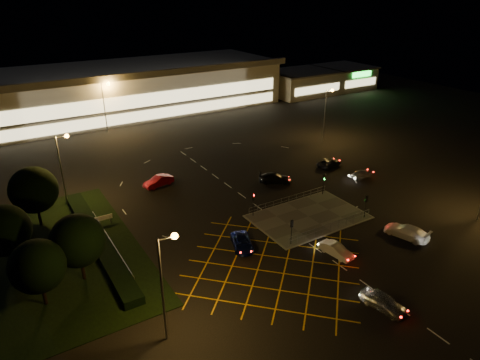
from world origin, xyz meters
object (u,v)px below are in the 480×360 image
car_east_grey (329,163)px  car_approach_white (407,231)px  signal_sw (292,227)px  signal_ne (324,180)px  signal_se (366,202)px  car_circ_red (159,181)px  car_near_silver (383,302)px  signal_nw (253,200)px  car_left_blue (242,242)px  car_far_dkgrey (275,178)px  car_queue_white (336,250)px  car_right_silver (361,174)px

car_east_grey → car_approach_white: (-7.33, -21.47, 0.12)m
signal_sw → car_east_grey: (20.15, 15.56, -1.71)m
signal_sw → signal_ne: (12.00, 7.99, 0.00)m
signal_se → car_east_grey: 17.65m
signal_ne → car_circ_red: 24.43m
car_near_silver → car_east_grey: size_ratio=0.95×
signal_nw → car_left_blue: (-5.07, -5.43, -1.72)m
signal_sw → car_left_blue: bearing=-26.7°
car_left_blue → car_east_grey: bearing=47.9°
car_east_grey → car_left_blue: bearing=106.1°
car_far_dkgrey → signal_nw: bearing=161.8°
signal_ne → car_left_blue: signal_ne is taller
car_circ_red → car_approach_white: size_ratio=0.88×
signal_sw → signal_nw: size_ratio=1.00×
signal_nw → car_left_blue: size_ratio=0.68×
signal_ne → car_queue_white: bearing=-126.2°
car_far_dkgrey → car_circ_red: (-15.69, 8.18, 0.04)m
car_left_blue → car_approach_white: bearing=-4.7°
car_right_silver → signal_ne: bearing=97.5°
signal_ne → car_east_grey: signal_ne is taller
car_near_silver → car_east_grey: car_near_silver is taller
signal_se → car_left_blue: size_ratio=0.68×
signal_nw → car_east_grey: (20.15, 7.58, -1.71)m
signal_ne → car_east_grey: 11.26m
car_left_blue → car_far_dkgrey: bearing=63.0°
signal_se → car_far_dkgrey: 15.56m
car_far_dkgrey → car_left_blue: bearing=164.9°
car_right_silver → car_approach_white: size_ratio=0.72×
car_right_silver → signal_nw: bearing=92.4°
car_right_silver → car_approach_white: bearing=149.7°
car_east_grey → car_right_silver: bearing=179.0°
car_right_silver → car_circ_red: bearing=62.3°
signal_nw → car_approach_white: signal_nw is taller
car_near_silver → car_far_dkgrey: car_near_silver is taller
car_queue_white → car_right_silver: size_ratio=1.06×
signal_ne → car_near_silver: signal_ne is taller
signal_nw → signal_ne: 12.00m
car_east_grey → car_approach_white: car_approach_white is taller
signal_sw → signal_nw: (0.00, 7.99, 0.00)m
car_circ_red → car_approach_white: bearing=22.4°
car_queue_white → car_far_dkgrey: 20.26m
car_near_silver → car_right_silver: car_near_silver is taller
signal_se → signal_nw: bearing=-33.6°
car_near_silver → car_queue_white: 9.08m
signal_ne → car_right_silver: bearing=9.0°
car_east_grey → car_near_silver: bearing=134.6°
signal_se → car_queue_white: (-9.01, -4.31, -1.70)m
signal_sw → signal_se: same height
signal_se → car_approach_white: signal_se is taller
car_far_dkgrey → car_right_silver: size_ratio=1.31×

